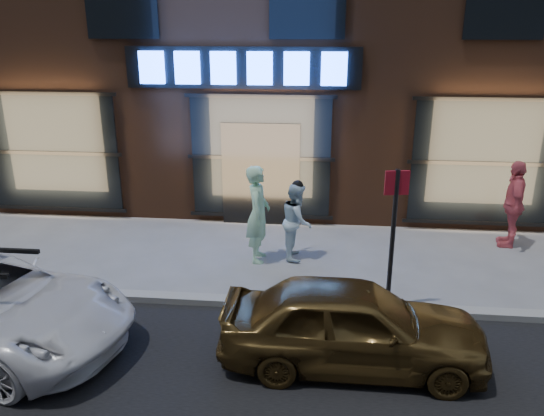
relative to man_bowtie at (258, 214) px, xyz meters
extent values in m
plane|color=slate|center=(-0.19, -1.86, -0.98)|extent=(90.00, 90.00, 0.00)
cube|color=gray|center=(-0.19, -1.86, -0.92)|extent=(60.00, 0.25, 0.12)
cube|color=#54301E|center=(-0.19, 6.14, 4.02)|extent=(30.00, 8.00, 10.00)
cube|color=black|center=(-0.59, 2.09, 2.62)|extent=(5.20, 0.06, 0.90)
cube|color=black|center=(-0.19, 2.06, 0.22)|extent=(1.80, 0.10, 2.40)
cube|color=#FFBF72|center=(-5.19, 2.12, 0.62)|extent=(3.00, 0.04, 2.60)
cube|color=black|center=(-5.19, 2.08, 0.62)|extent=(3.20, 0.06, 2.80)
cube|color=#FFBF72|center=(-0.19, 2.12, 0.62)|extent=(3.00, 0.04, 2.60)
cube|color=black|center=(-0.19, 2.08, 0.62)|extent=(3.20, 0.06, 2.80)
cube|color=#FFBF72|center=(4.81, 2.12, 0.62)|extent=(3.00, 0.04, 2.60)
cube|color=black|center=(4.81, 2.08, 0.62)|extent=(3.20, 0.06, 2.80)
cube|color=black|center=(-3.19, 2.08, 4.02)|extent=(1.60, 0.06, 1.60)
cube|color=#2659FF|center=(-2.59, 2.02, 2.62)|extent=(0.55, 0.12, 0.70)
cube|color=#2659FF|center=(-1.79, 2.02, 2.62)|extent=(0.55, 0.12, 0.70)
cube|color=#2659FF|center=(-0.99, 2.02, 2.62)|extent=(0.55, 0.12, 0.70)
cube|color=#2659FF|center=(-0.19, 2.02, 2.62)|extent=(0.55, 0.12, 0.70)
cube|color=#2659FF|center=(0.61, 2.02, 2.62)|extent=(0.55, 0.12, 0.70)
cube|color=#2659FF|center=(1.41, 2.02, 2.62)|extent=(0.55, 0.12, 0.70)
imported|color=#BCF7C7|center=(0.00, 0.00, 0.00)|extent=(0.50, 0.73, 1.95)
imported|color=white|center=(0.76, 0.21, -0.20)|extent=(0.62, 0.78, 1.56)
imported|color=#D75863|center=(5.25, 1.27, -0.04)|extent=(0.67, 1.16, 1.86)
imported|color=brown|center=(1.72, -3.32, -0.36)|extent=(3.63, 1.46, 1.24)
cylinder|color=#262628|center=(2.38, -1.76, 0.23)|extent=(0.08, 0.08, 2.41)
cube|color=#AC1324|center=(2.38, -1.76, 1.22)|extent=(0.38, 0.10, 0.38)
camera|label=1|loc=(1.25, -9.72, 3.52)|focal=35.00mm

